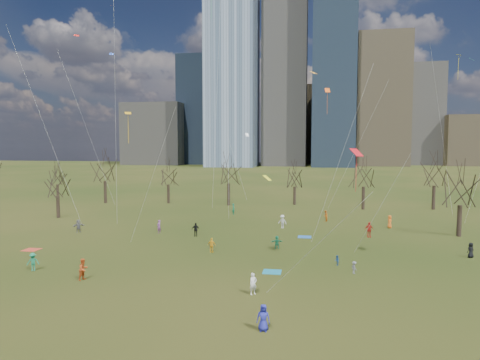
% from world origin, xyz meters
% --- Properties ---
extents(ground, '(500.00, 500.00, 0.00)m').
position_xyz_m(ground, '(0.00, 0.00, 0.00)').
color(ground, black).
rests_on(ground, ground).
extents(downtown_skyline, '(212.50, 78.00, 118.00)m').
position_xyz_m(downtown_skyline, '(-2.43, 210.64, 39.01)').
color(downtown_skyline, slate).
rests_on(downtown_skyline, ground).
extents(bare_tree_row, '(113.04, 29.80, 9.50)m').
position_xyz_m(bare_tree_row, '(-0.09, 37.22, 6.12)').
color(bare_tree_row, black).
rests_on(bare_tree_row, ground).
extents(blanket_teal, '(1.60, 1.50, 0.03)m').
position_xyz_m(blanket_teal, '(5.03, -0.62, 0.01)').
color(blanket_teal, teal).
rests_on(blanket_teal, ground).
extents(blanket_navy, '(1.60, 1.50, 0.03)m').
position_xyz_m(blanket_navy, '(7.52, 14.41, 0.01)').
color(blanket_navy, '#245CAB').
rests_on(blanket_navy, ground).
extents(blanket_crimson, '(1.60, 1.50, 0.03)m').
position_xyz_m(blanket_crimson, '(-20.86, 2.97, 0.01)').
color(blanket_crimson, '#C83D28').
rests_on(blanket_crimson, ground).
extents(person_0, '(0.81, 0.55, 1.61)m').
position_xyz_m(person_0, '(5.67, -12.61, 0.81)').
color(person_0, '#24289C').
rests_on(person_0, ground).
extents(person_1, '(0.70, 0.68, 1.62)m').
position_xyz_m(person_1, '(4.20, -6.48, 0.81)').
color(person_1, white).
rests_on(person_1, ground).
extents(person_2, '(0.90, 1.03, 1.79)m').
position_xyz_m(person_2, '(-10.00, -5.48, 0.89)').
color(person_2, '#C44C1C').
rests_on(person_2, ground).
extents(person_3, '(0.67, 0.80, 1.07)m').
position_xyz_m(person_3, '(12.04, 0.13, 0.54)').
color(person_3, slate).
rests_on(person_3, ground).
extents(person_4, '(0.94, 0.50, 1.53)m').
position_xyz_m(person_4, '(-1.77, 5.16, 0.76)').
color(person_4, '#F0AA1A').
rests_on(person_4, ground).
extents(person_5, '(1.36, 0.71, 1.40)m').
position_xyz_m(person_5, '(4.71, 7.98, 0.70)').
color(person_5, '#1B7C56').
rests_on(person_5, ground).
extents(person_6, '(0.88, 0.76, 1.51)m').
position_xyz_m(person_6, '(23.82, 7.48, 0.76)').
color(person_6, black).
rests_on(person_6, ground).
extents(person_7, '(0.58, 0.71, 1.67)m').
position_xyz_m(person_7, '(-10.67, 13.62, 0.84)').
color(person_7, '#874489').
rests_on(person_7, ground).
extents(person_8, '(0.37, 0.47, 0.95)m').
position_xyz_m(person_8, '(10.71, 2.38, 0.48)').
color(person_8, '#23539B').
rests_on(person_8, ground).
extents(person_9, '(1.31, 1.00, 1.79)m').
position_xyz_m(person_9, '(4.44, 19.59, 0.89)').
color(person_9, silver).
rests_on(person_9, ground).
extents(person_10, '(1.14, 0.62, 1.84)m').
position_xyz_m(person_10, '(15.15, 15.61, 0.92)').
color(person_10, red).
rests_on(person_10, ground).
extents(person_11, '(1.42, 1.42, 1.64)m').
position_xyz_m(person_11, '(-20.90, 12.26, 0.82)').
color(person_11, '#5C5B60').
rests_on(person_11, ground).
extents(person_12, '(0.71, 0.93, 1.72)m').
position_xyz_m(person_12, '(18.62, 22.12, 0.86)').
color(person_12, orange).
rests_on(person_12, ground).
extents(person_13, '(0.64, 0.75, 1.74)m').
position_xyz_m(person_13, '(-4.15, 29.82, 0.87)').
color(person_13, '#1A7850').
rests_on(person_13, ground).
extents(person_14, '(0.84, 0.94, 1.60)m').
position_xyz_m(person_14, '(10.27, 25.77, 0.80)').
color(person_14, orange).
rests_on(person_14, ground).
extents(person_15, '(1.19, 0.96, 1.60)m').
position_xyz_m(person_15, '(-15.76, -3.85, 0.80)').
color(person_15, '#19724C').
rests_on(person_15, ground).
extents(person_16, '(1.02, 0.56, 1.65)m').
position_xyz_m(person_16, '(-5.60, 12.61, 0.82)').
color(person_16, black).
rests_on(person_16, ground).
extents(kites_airborne, '(60.89, 55.14, 33.26)m').
position_xyz_m(kites_airborne, '(4.54, 15.50, 15.29)').
color(kites_airborne, yellow).
rests_on(kites_airborne, ground).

